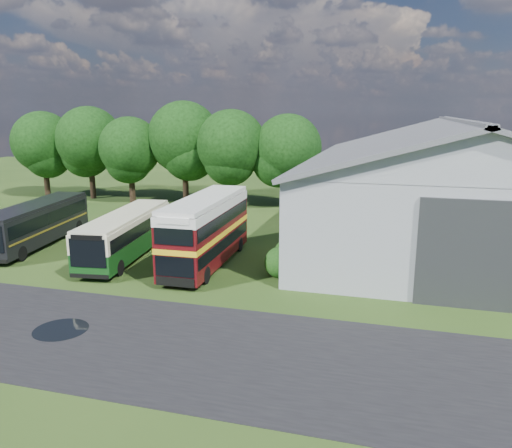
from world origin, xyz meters
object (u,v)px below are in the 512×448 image
(storage_shed, at_px, (453,181))
(bus_green_single, at_px, (126,234))
(bus_dark_single, at_px, (36,223))
(bus_maroon_double, at_px, (206,231))

(storage_shed, relative_size, bus_green_single, 2.49)
(bus_green_single, height_order, bus_dark_single, bus_dark_single)
(storage_shed, bearing_deg, bus_maroon_double, -146.93)
(bus_green_single, xyz_separation_m, bus_maroon_double, (5.24, -0.12, 0.55))
(bus_green_single, relative_size, bus_dark_single, 0.97)
(storage_shed, xyz_separation_m, bus_dark_single, (-26.31, -8.07, -2.69))
(bus_green_single, bearing_deg, bus_dark_single, 165.95)
(bus_green_single, height_order, bus_maroon_double, bus_maroon_double)
(bus_dark_single, bearing_deg, bus_green_single, -15.29)
(bus_maroon_double, bearing_deg, storage_shed, 31.79)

